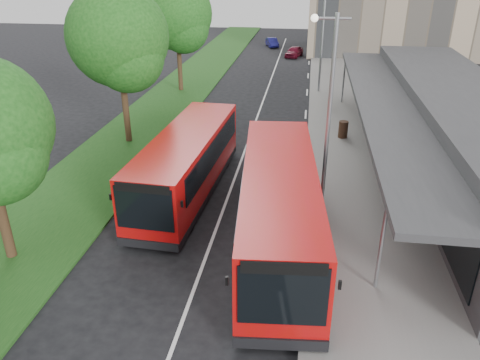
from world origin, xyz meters
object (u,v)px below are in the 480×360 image
object	(u,v)px
bollard	(331,103)
tree_far	(177,19)
bus_main	(279,208)
bus_second	(187,164)
litter_bin	(343,129)
tree_mid	(119,43)
lamp_post_near	(328,106)
lamp_post_far	(322,33)
car_near	(294,52)
car_far	(272,42)

from	to	relation	value
bollard	tree_far	bearing A→B (deg)	161.77
bus_main	bus_second	xyz separation A→B (m)	(-4.42, 3.80, -0.13)
litter_bin	bollard	xyz separation A→B (m)	(-0.54, 5.84, -0.03)
tree_mid	litter_bin	size ratio (longest dim) A/B	8.89
lamp_post_near	lamp_post_far	size ratio (longest dim) A/B	1.00
car_near	car_far	bearing A→B (deg)	129.96
tree_mid	car_far	world-z (taller)	tree_mid
bus_main	bus_second	world-z (taller)	bus_main
lamp_post_near	bollard	distance (m)	15.66
bus_second	car_near	size ratio (longest dim) A/B	3.04
litter_bin	tree_mid	bearing A→B (deg)	-170.11
tree_mid	bus_main	world-z (taller)	tree_mid
tree_mid	bollard	size ratio (longest dim) A/B	9.50
litter_bin	tree_far	bearing A→B (deg)	142.07
bollard	bus_main	bearing A→B (deg)	-97.95
tree_far	lamp_post_near	xyz separation A→B (m)	(11.13, -19.05, -0.93)
lamp_post_far	car_near	size ratio (longest dim) A/B	2.36
lamp_post_near	car_near	size ratio (longest dim) A/B	2.36
lamp_post_near	car_far	world-z (taller)	lamp_post_near
bus_main	car_near	world-z (taller)	bus_main
bollard	bus_second	bearing A→B (deg)	-116.18
lamp_post_far	car_far	distance (m)	22.35
lamp_post_near	tree_far	bearing A→B (deg)	120.29
bus_second	bollard	world-z (taller)	bus_second
car_near	bus_second	bearing A→B (deg)	-81.03
tree_mid	bus_main	size ratio (longest dim) A/B	0.79
car_near	bus_main	bearing A→B (deg)	-73.76
tree_mid	lamp_post_far	world-z (taller)	tree_mid
lamp_post_near	bollard	size ratio (longest dim) A/B	8.59
car_near	car_far	distance (m)	6.92
lamp_post_far	car_near	world-z (taller)	lamp_post_far
tree_mid	lamp_post_near	size ratio (longest dim) A/B	1.11
bus_second	bollard	size ratio (longest dim) A/B	11.05
tree_far	bus_second	distance (m)	19.21
bus_second	litter_bin	size ratio (longest dim) A/B	10.34
bus_second	car_far	xyz separation A→B (m)	(0.55, 40.25, -0.95)
lamp_post_near	car_far	bearing A→B (deg)	97.52
bollard	car_far	xyz separation A→B (m)	(-6.37, 26.18, -0.09)
tree_mid	car_near	bearing A→B (deg)	72.86
bus_main	car_far	size ratio (longest dim) A/B	3.55
tree_far	litter_bin	distance (m)	16.72
bus_second	litter_bin	world-z (taller)	bus_second
lamp_post_near	lamp_post_far	world-z (taller)	same
tree_far	car_near	size ratio (longest dim) A/B	2.58
lamp_post_far	bus_second	bearing A→B (deg)	-107.54
lamp_post_far	car_far	xyz separation A→B (m)	(-5.45, 21.27, -4.20)
bus_second	car_far	distance (m)	40.27
bus_main	car_far	distance (m)	44.23
bus_second	bollard	xyz separation A→B (m)	(6.92, 14.07, -0.86)
tree_far	bollard	xyz separation A→B (m)	(12.05, -3.97, -5.03)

